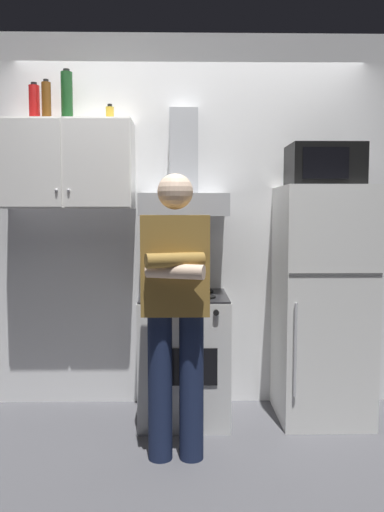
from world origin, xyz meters
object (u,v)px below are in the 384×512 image
at_px(refrigerator, 322,303).
at_px(bottle_beer_brown, 46,101).
at_px(person_standing, 176,305).
at_px(upper_cabinet, 68,165).
at_px(bottle_wine_green, 67,96).
at_px(bottle_soda_red, 34,103).
at_px(bottle_spice_jar, 110,114).
at_px(range_hood, 184,187).
at_px(microwave, 324,166).
at_px(stove_oven, 184,356).

height_order(refrigerator, bottle_beer_brown, bottle_beer_brown).
distance_m(refrigerator, person_standing, 1.17).
bearing_deg(refrigerator, upper_cabinet, 175.93).
height_order(person_standing, bottle_beer_brown, bottle_beer_brown).
distance_m(person_standing, bottle_wine_green, 1.69).
bearing_deg(bottle_soda_red, bottle_spice_jar, 0.60).
relative_size(range_hood, bottle_spice_jar, 6.19).
xyz_separation_m(person_standing, bottle_soda_red, (-0.98, 0.76, 1.27)).
height_order(range_hood, bottle_spice_jar, bottle_spice_jar).
distance_m(microwave, person_standing, 1.45).
distance_m(range_hood, refrigerator, 1.25).
bearing_deg(bottle_wine_green, bottle_spice_jar, 4.87).
distance_m(bottle_wine_green, bottle_beer_brown, 0.14).
height_order(person_standing, bottle_soda_red, bottle_soda_red).
bearing_deg(person_standing, range_hood, 86.09).
height_order(range_hood, bottle_soda_red, bottle_soda_red).
xyz_separation_m(refrigerator, bottle_soda_red, (-1.98, 0.16, 1.37)).
distance_m(range_hood, bottle_wine_green, 1.01).
relative_size(stove_oven, refrigerator, 0.55).
xyz_separation_m(stove_oven, bottle_wine_green, (-0.80, 0.14, 1.79)).
distance_m(stove_oven, range_hood, 1.17).
height_order(bottle_soda_red, bottle_wine_green, bottle_wine_green).
relative_size(stove_oven, bottle_wine_green, 2.50).
bearing_deg(bottle_wine_green, refrigerator, -4.53).
bearing_deg(bottle_wine_green, upper_cabinet, -85.54).
bearing_deg(bottle_spice_jar, person_standing, -59.03).
xyz_separation_m(range_hood, person_standing, (-0.05, -0.73, -0.70)).
bearing_deg(range_hood, bottle_beer_brown, -177.95).
bearing_deg(range_hood, bottle_wine_green, 179.09).
bearing_deg(bottle_soda_red, upper_cabinet, -8.25).
relative_size(microwave, bottle_soda_red, 1.82).
relative_size(bottle_soda_red, bottle_beer_brown, 0.98).
bearing_deg(upper_cabinet, microwave, -3.48).
xyz_separation_m(upper_cabinet, stove_oven, (0.80, -0.13, -1.32)).
relative_size(microwave, bottle_spice_jar, 3.96).
distance_m(person_standing, bottle_beer_brown, 1.70).
relative_size(range_hood, bottle_beer_brown, 2.79).
relative_size(upper_cabinet, stove_oven, 1.03).
xyz_separation_m(refrigerator, bottle_spice_jar, (-1.46, 0.16, 1.30)).
bearing_deg(upper_cabinet, bottle_beer_brown, -166.12).
distance_m(upper_cabinet, microwave, 1.75).
bearing_deg(stove_oven, bottle_spice_jar, 162.23).
bearing_deg(bottle_spice_jar, bottle_wine_green, -175.13).
bearing_deg(range_hood, person_standing, -93.91).
distance_m(refrigerator, bottle_soda_red, 2.42).
xyz_separation_m(range_hood, bottle_spice_jar, (-0.51, 0.04, 0.51)).
xyz_separation_m(refrigerator, bottle_wine_green, (-1.75, 0.14, 1.42)).
xyz_separation_m(person_standing, bottle_beer_brown, (-0.88, 0.70, 1.28)).
bearing_deg(microwave, bottle_spice_jar, 174.34).
bearing_deg(person_standing, upper_cabinet, 135.74).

